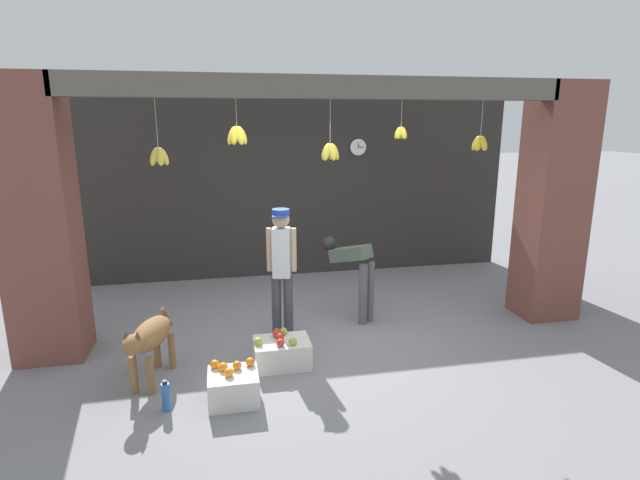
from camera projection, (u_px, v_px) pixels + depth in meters
ground_plane at (327, 342)px, 5.82m from camera, size 60.00×60.00×0.00m
shop_back_wall at (291, 185)px, 8.09m from camera, size 7.30×0.12×2.98m
shop_pillar_left at (39, 222)px, 5.17m from camera, size 0.70×0.60×2.98m
shop_pillar_right at (553, 203)px, 6.33m from camera, size 0.70×0.60×2.98m
storefront_awning at (324, 91)px, 5.26m from camera, size 5.40×0.29×0.93m
dog at (150, 338)px, 4.84m from camera, size 0.47×0.96×0.69m
shopkeeper at (282, 265)px, 5.72m from camera, size 0.34×0.27×1.56m
worker_stooping at (354, 268)px, 6.38m from camera, size 0.58×0.70×1.03m
fruit_crate_oranges at (233, 386)px, 4.58m from camera, size 0.46×0.41×0.35m
fruit_crate_apples at (282, 352)px, 5.25m from camera, size 0.58×0.43×0.35m
water_bottle at (166, 397)px, 4.43m from camera, size 0.08×0.08×0.29m
wall_clock at (358, 147)px, 8.09m from camera, size 0.28×0.03×0.28m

